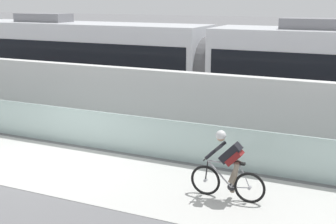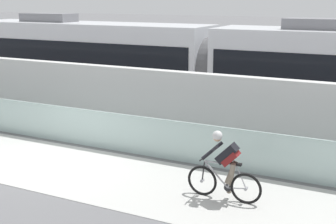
% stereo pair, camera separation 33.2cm
% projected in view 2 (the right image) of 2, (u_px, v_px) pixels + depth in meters
% --- Properties ---
extents(ground_plane, '(200.00, 200.00, 0.00)m').
position_uv_depth(ground_plane, '(46.00, 164.00, 12.79)').
color(ground_plane, slate).
extents(bike_path_deck, '(32.00, 3.20, 0.01)m').
position_uv_depth(bike_path_deck, '(46.00, 164.00, 12.78)').
color(bike_path_deck, beige).
rests_on(bike_path_deck, ground).
extents(glass_parapet, '(32.00, 0.05, 1.16)m').
position_uv_depth(glass_parapet, '(85.00, 127.00, 14.25)').
color(glass_parapet, '#ADC6C1').
rests_on(glass_parapet, ground).
extents(concrete_barrier_wall, '(32.00, 0.36, 2.24)m').
position_uv_depth(concrete_barrier_wall, '(116.00, 99.00, 15.69)').
color(concrete_barrier_wall, silver).
rests_on(concrete_barrier_wall, ground).
extents(tram_rail_near, '(32.00, 0.08, 0.01)m').
position_uv_depth(tram_rail_near, '(151.00, 115.00, 18.12)').
color(tram_rail_near, '#595654').
rests_on(tram_rail_near, ground).
extents(tram_rail_far, '(32.00, 0.08, 0.01)m').
position_uv_depth(tram_rail_far, '(167.00, 107.00, 19.37)').
color(tram_rail_far, '#595654').
rests_on(tram_rail_far, ground).
extents(tram, '(22.56, 2.54, 3.81)m').
position_uv_depth(tram, '(213.00, 68.00, 17.31)').
color(tram, silver).
rests_on(tram, ground).
extents(cyclist_on_bike, '(1.77, 0.58, 1.61)m').
position_uv_depth(cyclist_on_bike, '(224.00, 167.00, 10.37)').
color(cyclist_on_bike, black).
rests_on(cyclist_on_bike, ground).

